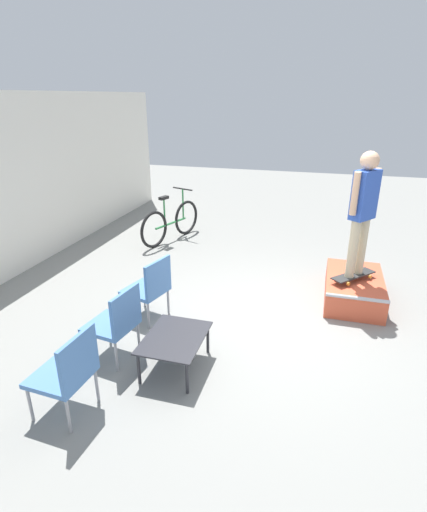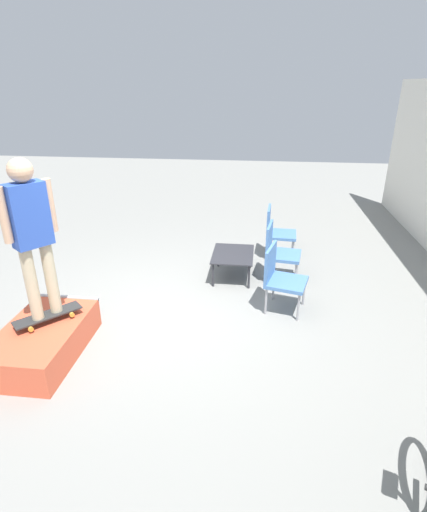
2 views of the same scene
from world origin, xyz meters
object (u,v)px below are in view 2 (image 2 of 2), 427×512
Objects in this scene: skate_ramp_box at (43,340)px; patio_chair_left at (276,230)px; skateboard_on_ramp at (48,315)px; coffee_table at (233,256)px; patio_chair_right at (280,276)px; patio_chair_center at (278,250)px; person_skater at (31,228)px.

patio_chair_left reaches higher than skate_ramp_box.
skateboard_on_ramp is at bearing 160.61° from skate_ramp_box.
coffee_table is 0.93× the size of patio_chair_right.
patio_chair_center is at bearing 91.07° from coffee_table.
person_skater is (-0.12, 0.04, 1.34)m from skate_ramp_box.
person_skater is 3.16m from coffee_table.
coffee_table is at bearing 99.21° from patio_chair_center.
patio_chair_center reaches higher than coffee_table.
person_skater is at bearing 129.43° from patio_chair_right.
patio_chair_right reaches higher than coffee_table.
skate_ramp_box is 2.05× the size of skateboard_on_ramp.
patio_chair_left is (-3.12, 2.68, 0.05)m from skateboard_on_ramp.
patio_chair_center is (-2.18, 2.69, -1.02)m from person_skater.
patio_chair_right is (-1.25, 2.69, -1.02)m from person_skater.
coffee_table is at bearing -179.41° from skateboard_on_ramp.
skate_ramp_box is 3.58m from patio_chair_center.
person_skater reaches higher than patio_chair_center.
patio_chair_center reaches higher than skate_ramp_box.
patio_chair_center is at bearing 130.18° from skate_ramp_box.
coffee_table is 1.19m from patio_chair_left.
patio_chair_center is 1.00× the size of patio_chair_right.
coffee_table is (-2.29, 2.02, 0.18)m from skate_ramp_box.
skate_ramp_box is 3.06m from coffee_table.
patio_chair_right is (-1.37, 2.73, 0.32)m from skate_ramp_box.
coffee_table reaches higher than skate_ramp_box.
person_skater is (0.00, 0.00, 1.07)m from skateboard_on_ramp.
patio_chair_right reaches higher than skate_ramp_box.
skateboard_on_ramp is 0.81× the size of coffee_table.
person_skater is at bearing 142.83° from patio_chair_left.
patio_chair_right is at bearing 116.68° from skate_ramp_box.
coffee_table is at bearing 138.58° from skate_ramp_box.
coffee_table is 0.93× the size of patio_chair_left.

